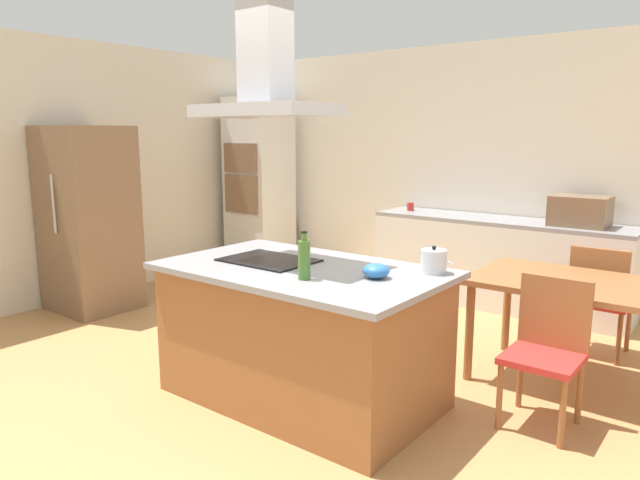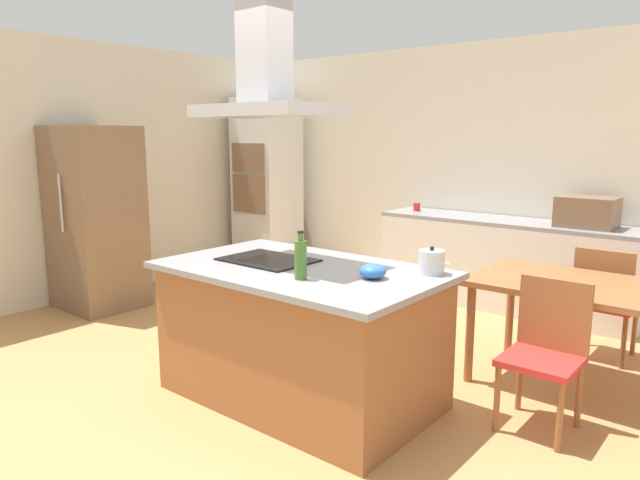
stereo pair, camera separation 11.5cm
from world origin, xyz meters
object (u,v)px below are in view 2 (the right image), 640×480
(chair_facing_island, at_px, (547,344))
(refrigerator, at_px, (96,218))
(mixing_bowl, at_px, (373,271))
(tea_kettle, at_px, (432,262))
(olive_oil_bottle, at_px, (301,259))
(wall_oven_stack, at_px, (267,184))
(dining_table, at_px, (581,295))
(range_hood, at_px, (265,77))
(cooktop, at_px, (268,260))
(coffee_mug_red, at_px, (417,207))
(countertop_microwave, at_px, (587,212))
(chair_facing_back_wall, at_px, (605,297))

(chair_facing_island, bearing_deg, refrigerator, -175.02)
(mixing_bowl, relative_size, refrigerator, 0.09)
(tea_kettle, xyz_separation_m, olive_oil_bottle, (-0.53, -0.61, 0.05))
(wall_oven_stack, distance_m, dining_table, 4.49)
(refrigerator, bearing_deg, range_hood, -6.05)
(tea_kettle, height_order, dining_table, tea_kettle)
(cooktop, height_order, olive_oil_bottle, olive_oil_bottle)
(olive_oil_bottle, bearing_deg, mixing_bowl, 41.54)
(cooktop, distance_m, range_hood, 1.20)
(wall_oven_stack, relative_size, refrigerator, 1.21)
(refrigerator, bearing_deg, wall_oven_stack, 88.06)
(wall_oven_stack, bearing_deg, refrigerator, -91.94)
(tea_kettle, relative_size, coffee_mug_red, 2.32)
(tea_kettle, relative_size, countertop_microwave, 0.42)
(mixing_bowl, distance_m, chair_facing_island, 1.13)
(chair_facing_island, bearing_deg, range_hood, -158.20)
(range_hood, bearing_deg, chair_facing_back_wall, 50.23)
(coffee_mug_red, height_order, refrigerator, refrigerator)
(mixing_bowl, height_order, dining_table, mixing_bowl)
(cooktop, xyz_separation_m, wall_oven_stack, (-2.61, 2.65, 0.20))
(olive_oil_bottle, distance_m, wall_oven_stack, 4.25)
(mixing_bowl, bearing_deg, tea_kettle, 57.08)
(countertop_microwave, distance_m, refrigerator, 4.73)
(dining_table, bearing_deg, mixing_bowl, -123.03)
(countertop_microwave, distance_m, coffee_mug_red, 1.78)
(olive_oil_bottle, distance_m, mixing_bowl, 0.43)
(cooktop, distance_m, countertop_microwave, 3.14)
(cooktop, bearing_deg, tea_kettle, 19.67)
(chair_facing_back_wall, bearing_deg, wall_oven_stack, 171.33)
(cooktop, xyz_separation_m, chair_facing_island, (1.66, 0.66, -0.40))
(olive_oil_bottle, height_order, countertop_microwave, olive_oil_bottle)
(mixing_bowl, distance_m, dining_table, 1.56)
(tea_kettle, bearing_deg, refrigerator, -178.69)
(refrigerator, relative_size, chair_facing_island, 2.04)
(mixing_bowl, distance_m, countertop_microwave, 2.87)
(chair_facing_island, xyz_separation_m, range_hood, (-1.66, -0.66, 1.59))
(cooktop, relative_size, chair_facing_back_wall, 0.67)
(olive_oil_bottle, height_order, range_hood, range_hood)
(dining_table, relative_size, chair_facing_back_wall, 1.57)
(tea_kettle, xyz_separation_m, chair_facing_island, (0.62, 0.29, -0.47))
(dining_table, bearing_deg, tea_kettle, -123.07)
(tea_kettle, xyz_separation_m, dining_table, (0.62, 0.96, -0.31))
(chair_facing_island, distance_m, range_hood, 2.40)
(olive_oil_bottle, xyz_separation_m, refrigerator, (-3.20, 0.52, -0.11))
(wall_oven_stack, bearing_deg, tea_kettle, -31.97)
(chair_facing_island, bearing_deg, chair_facing_back_wall, 90.00)
(refrigerator, xyz_separation_m, range_hood, (2.69, -0.29, 1.19))
(tea_kettle, bearing_deg, range_hood, -160.33)
(tea_kettle, bearing_deg, wall_oven_stack, 148.03)
(dining_table, bearing_deg, wall_oven_stack, 162.87)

